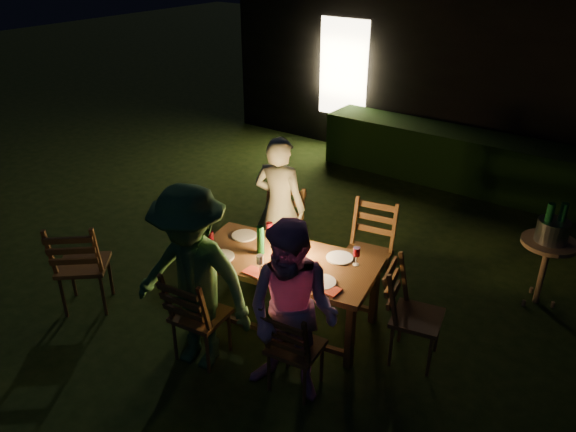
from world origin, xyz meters
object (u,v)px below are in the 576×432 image
Objects in this scene: side_table at (548,248)px; dining_table at (285,265)px; chair_near_left at (200,330)px; person_opp_left at (192,280)px; chair_far_right at (366,268)px; person_house_side at (280,207)px; bottle_bucket_b at (560,226)px; bottle_table at (261,240)px; ice_bucket at (552,231)px; person_opp_right at (292,314)px; bottle_bucket_a at (547,226)px; chair_end at (413,331)px; chair_near_right at (295,361)px; chair_spare at (85,280)px; chair_far_left at (278,248)px; lantern at (292,243)px.

dining_table is at bearing -137.29° from side_table.
chair_near_left is 0.55m from person_opp_left.
chair_far_right is 1.11m from person_house_side.
bottle_bucket_b is (2.25, 2.63, 0.59)m from chair_near_left.
chair_near_left is at bearing -94.06° from bottle_table.
chair_far_right is 1.82m from ice_bucket.
person_opp_right is 0.93× the size of person_opp_left.
bottle_bucket_a reaches higher than bottle_table.
bottle_bucket_b reaches higher than dining_table.
person_opp_right is at bearing -117.78° from ice_bucket.
side_table is 0.19m from ice_bucket.
person_opp_left reaches higher than bottle_table.
bottle_table is at bearing -140.05° from bottle_bucket_b.
bottle_table is 0.88× the size of bottle_bucket_b.
side_table is 0.25m from bottle_bucket_a.
bottle_bucket_a is (-0.05, -0.04, 0.05)m from ice_bucket.
person_opp_right is at bearing -44.93° from chair_end.
person_opp_left reaches higher than chair_far_right.
dining_table is at bearing 124.27° from chair_near_right.
chair_far_right is 1.77m from side_table.
chair_near_left is at bearing -36.14° from chair_spare.
chair_far_left is 1.89m from person_opp_right.
chair_far_left is 3.10× the size of bottle_bucket_b.
bottle_table is 0.88× the size of bottle_bucket_a.
ice_bucket is at bearing 39.98° from bottle_table.
lantern is (1.78, 1.01, 0.55)m from chair_spare.
chair_near_left is 0.92× the size of chair_spare.
chair_end is 1.72m from bottle_bucket_a.
lantern is (0.33, 0.95, 0.02)m from person_opp_left.
chair_spare is at bearing -143.38° from side_table.
side_table is 2.23× the size of bottle_bucket_b.
ice_bucket reaches higher than dining_table.
dining_table is 6.04× the size of ice_bucket.
bottle_bucket_a is (1.85, 1.71, 0.24)m from dining_table.
person_house_side is 2.18× the size of side_table.
ice_bucket is (0.69, 1.52, 0.53)m from chair_end.
lantern reaches higher than dining_table.
lantern is at bearing -11.12° from chair_spare.
bottle_bucket_a is at bearing 39.97° from person_opp_left.
chair_near_left is 0.93× the size of chair_far_right.
chair_far_right is 1.43× the size of side_table.
chair_near_left is at bearing -120.38° from dining_table.
side_table is at bearing 39.75° from person_opp_left.
chair_near_left is at bearing -66.76° from chair_end.
dining_table is 0.24m from lantern.
chair_spare reaches higher than chair_far_left.
lantern is 2.51m from ice_bucket.
person_opp_left is 3.43m from side_table.
dining_table is 0.96m from person_opp_left.
side_table is at bearing 0.00° from ice_bucket.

